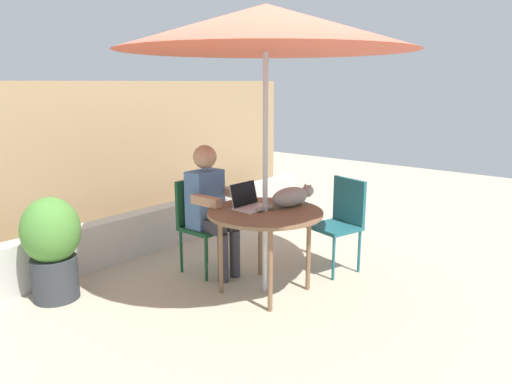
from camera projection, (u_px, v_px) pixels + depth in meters
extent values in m
plane|color=#BCAD93|center=(265.00, 291.00, 4.29)|extent=(14.00, 14.00, 0.00)
cube|color=tan|center=(111.00, 163.00, 5.48)|extent=(5.93, 0.08, 1.82)
cube|color=beige|center=(147.00, 231.00, 5.26)|extent=(5.34, 0.20, 0.46)
cylinder|color=brown|center=(265.00, 213.00, 4.13)|extent=(0.99, 0.99, 0.03)
cylinder|color=brown|center=(260.00, 239.00, 4.58)|extent=(0.04, 0.04, 0.70)
cylinder|color=brown|center=(221.00, 255.00, 4.18)|extent=(0.04, 0.04, 0.70)
cylinder|color=brown|center=(270.00, 270.00, 3.84)|extent=(0.04, 0.04, 0.70)
cylinder|color=brown|center=(308.00, 252.00, 4.25)|extent=(0.04, 0.04, 0.70)
cylinder|color=#B7B7BC|center=(265.00, 168.00, 4.04)|extent=(0.04, 0.04, 2.20)
cone|color=#BF4C38|center=(266.00, 28.00, 3.80)|extent=(2.38, 2.38, 0.36)
sphere|color=#B7B7BC|center=(266.00, 26.00, 3.79)|extent=(0.06, 0.06, 0.06)
cube|color=#194C2D|center=(206.00, 228.00, 4.64)|extent=(0.40, 0.40, 0.04)
cube|color=#194C2D|center=(192.00, 201.00, 4.70)|extent=(0.40, 0.04, 0.44)
cylinder|color=#194C2D|center=(206.00, 243.00, 4.93)|extent=(0.03, 0.03, 0.42)
cylinder|color=#194C2D|center=(181.00, 251.00, 4.67)|extent=(0.03, 0.03, 0.42)
cylinder|color=#194C2D|center=(206.00, 259.00, 4.46)|extent=(0.03, 0.03, 0.42)
cylinder|color=#194C2D|center=(231.00, 250.00, 4.72)|extent=(0.03, 0.03, 0.42)
cube|color=#1E606B|center=(335.00, 227.00, 4.66)|extent=(0.49, 0.49, 0.04)
cube|color=#1E606B|center=(349.00, 201.00, 4.71)|extent=(0.14, 0.40, 0.44)
cylinder|color=#1E606B|center=(359.00, 251.00, 4.67)|extent=(0.03, 0.03, 0.42)
cylinder|color=#1E606B|center=(334.00, 242.00, 4.94)|extent=(0.03, 0.03, 0.42)
cylinder|color=#1E606B|center=(309.00, 248.00, 4.75)|extent=(0.03, 0.03, 0.42)
cylinder|color=#1E606B|center=(334.00, 259.00, 4.48)|extent=(0.03, 0.03, 0.42)
cube|color=#4C72A5|center=(205.00, 199.00, 4.58)|extent=(0.34, 0.20, 0.54)
sphere|color=tan|center=(205.00, 157.00, 4.48)|extent=(0.22, 0.22, 0.22)
cube|color=#383842|center=(211.00, 226.00, 4.47)|extent=(0.12, 0.30, 0.12)
cylinder|color=#383842|center=(223.00, 258.00, 4.44)|extent=(0.10, 0.10, 0.46)
cube|color=#383842|center=(223.00, 222.00, 4.59)|extent=(0.12, 0.30, 0.12)
cylinder|color=#383842|center=(235.00, 253.00, 4.56)|extent=(0.10, 0.10, 0.46)
cube|color=tan|center=(206.00, 201.00, 4.28)|extent=(0.08, 0.32, 0.08)
cube|color=tan|center=(236.00, 193.00, 4.58)|extent=(0.08, 0.32, 0.08)
cube|color=silver|center=(253.00, 208.00, 4.19)|extent=(0.31, 0.23, 0.02)
cube|color=black|center=(244.00, 194.00, 4.24)|extent=(0.30, 0.07, 0.20)
cube|color=silver|center=(243.00, 194.00, 4.24)|extent=(0.30, 0.06, 0.20)
ellipsoid|color=gray|center=(290.00, 197.00, 4.26)|extent=(0.42, 0.25, 0.17)
sphere|color=gray|center=(308.00, 191.00, 4.40)|extent=(0.11, 0.11, 0.11)
ellipsoid|color=white|center=(299.00, 199.00, 4.34)|extent=(0.14, 0.14, 0.09)
cylinder|color=gray|center=(264.00, 208.00, 4.11)|extent=(0.18, 0.06, 0.04)
cone|color=gray|center=(310.00, 186.00, 4.37)|extent=(0.04, 0.04, 0.03)
cone|color=gray|center=(305.00, 185.00, 4.41)|extent=(0.04, 0.04, 0.03)
cylinder|color=#33383D|center=(55.00, 278.00, 4.10)|extent=(0.38, 0.38, 0.37)
ellipsoid|color=#4C8C38|center=(51.00, 230.00, 4.01)|extent=(0.48, 0.48, 0.56)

